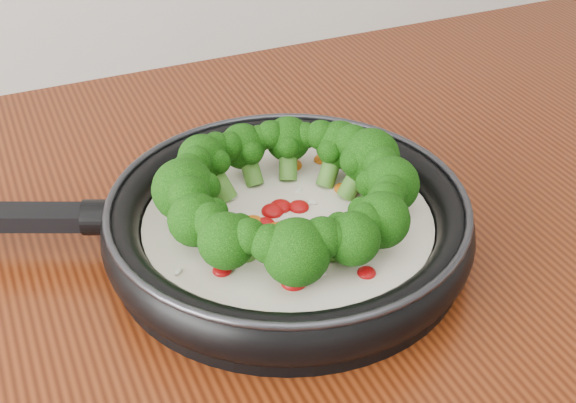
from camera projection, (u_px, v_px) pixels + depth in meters
name	position (u px, v px, depth m)	size (l,w,h in m)	color
skillet	(286.00, 217.00, 0.65)	(0.51, 0.41, 0.09)	black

